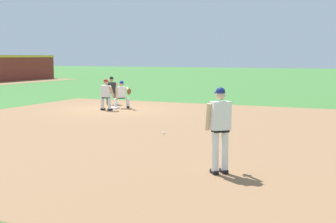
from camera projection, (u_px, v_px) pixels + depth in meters
ground_plane at (114, 109)px, 22.19m from camera, size 160.00×160.00×0.00m
infield_dirt_patch at (147, 129)px, 16.08m from camera, size 18.00×18.00×0.01m
first_base_bag at (114, 108)px, 22.18m from camera, size 0.38×0.38×0.09m
baseball at (164, 133)px, 15.10m from camera, size 0.07×0.07×0.07m
pitcher at (220, 125)px, 9.90m from camera, size 0.85×0.56×1.86m
first_baseman at (122, 93)px, 22.46m from camera, size 0.78×1.07×1.34m
baserunner at (106, 93)px, 21.57m from camera, size 0.47×0.62×1.46m
umpire at (112, 89)px, 24.23m from camera, size 0.66×0.68×1.46m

